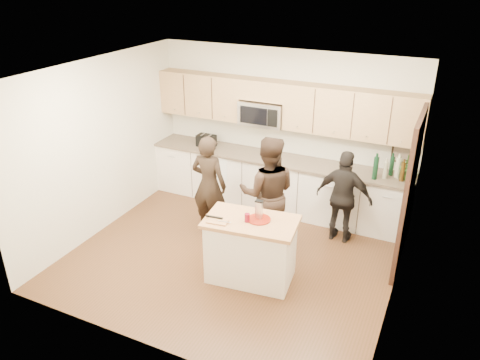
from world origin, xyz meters
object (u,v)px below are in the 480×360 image
at_px(toaster, 206,141).
at_px(woman_right, 344,197).
at_px(woman_left, 209,185).
at_px(island, 251,249).
at_px(woman_center, 268,193).

xyz_separation_m(toaster, woman_right, (2.64, -0.54, -0.31)).
bearing_deg(woman_left, island, 141.12).
distance_m(island, woman_right, 1.74).
relative_size(toaster, woman_left, 0.20).
xyz_separation_m(toaster, woman_center, (1.66, -1.17, -0.17)).
bearing_deg(toaster, woman_left, -59.50).
distance_m(toaster, woman_left, 1.35).
xyz_separation_m(woman_left, woman_right, (1.97, 0.60, -0.07)).
bearing_deg(island, woman_left, 134.64).
relative_size(woman_left, woman_center, 0.91).
relative_size(woman_left, woman_right, 1.09).
distance_m(toaster, woman_center, 2.04).
height_order(island, toaster, toaster).
distance_m(woman_center, woman_right, 1.17).
height_order(woman_left, woman_center, woman_center).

